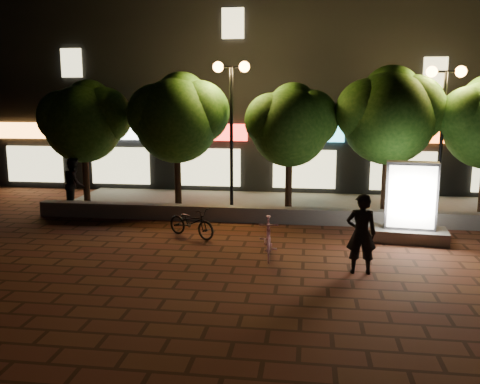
% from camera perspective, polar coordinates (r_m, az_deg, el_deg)
% --- Properties ---
extents(ground, '(80.00, 80.00, 0.00)m').
position_cam_1_polar(ground, '(13.15, 2.14, -7.59)').
color(ground, '#542C1A').
rests_on(ground, ground).
extents(retaining_wall, '(16.00, 0.45, 0.50)m').
position_cam_1_polar(retaining_wall, '(16.92, 3.48, -2.57)').
color(retaining_wall, slate).
rests_on(retaining_wall, ground).
extents(sidewalk, '(16.00, 5.00, 0.08)m').
position_cam_1_polar(sidewalk, '(19.40, 4.03, -1.50)').
color(sidewalk, slate).
rests_on(sidewalk, ground).
extents(building_block, '(28.00, 8.12, 11.30)m').
position_cam_1_polar(building_block, '(25.46, 5.16, 12.60)').
color(building_block, black).
rests_on(building_block, ground).
extents(tree_far_left, '(3.36, 2.80, 4.63)m').
position_cam_1_polar(tree_far_left, '(19.68, -16.88, 7.81)').
color(tree_far_left, black).
rests_on(tree_far_left, sidewalk).
extents(tree_left, '(3.60, 3.00, 4.89)m').
position_cam_1_polar(tree_left, '(18.50, -6.87, 8.51)').
color(tree_left, black).
rests_on(tree_left, sidewalk).
extents(tree_mid, '(3.24, 2.70, 4.50)m').
position_cam_1_polar(tree_mid, '(17.92, 5.72, 7.73)').
color(tree_mid, black).
rests_on(tree_mid, sidewalk).
extents(tree_right, '(3.72, 3.10, 5.07)m').
position_cam_1_polar(tree_right, '(18.09, 16.37, 8.49)').
color(tree_right, black).
rests_on(tree_right, sidewalk).
extents(street_lamp_left, '(1.26, 0.36, 5.18)m').
position_cam_1_polar(street_lamp_left, '(17.83, -0.97, 10.38)').
color(street_lamp_left, black).
rests_on(street_lamp_left, sidewalk).
extents(street_lamp_right, '(1.26, 0.36, 4.98)m').
position_cam_1_polar(street_lamp_right, '(18.14, 21.75, 9.21)').
color(street_lamp_right, black).
rests_on(street_lamp_right, sidewalk).
extents(ad_kiosk, '(2.22, 1.29, 2.30)m').
position_cam_1_polar(ad_kiosk, '(15.42, 18.41, -1.83)').
color(ad_kiosk, slate).
rests_on(ad_kiosk, ground).
extents(scooter_pink, '(0.63, 1.75, 1.03)m').
position_cam_1_polar(scooter_pink, '(13.26, 3.16, -5.10)').
color(scooter_pink, '#E99CC4').
rests_on(scooter_pink, ground).
extents(rider, '(0.71, 0.48, 1.92)m').
position_cam_1_polar(rider, '(12.27, 13.33, -4.54)').
color(rider, black).
rests_on(rider, ground).
extents(scooter_parked, '(1.78, 1.35, 0.90)m').
position_cam_1_polar(scooter_parked, '(15.18, -5.42, -3.37)').
color(scooter_parked, black).
rests_on(scooter_parked, ground).
extents(pedestrian, '(0.98, 1.10, 1.88)m').
position_cam_1_polar(pedestrian, '(19.19, -17.95, 0.86)').
color(pedestrian, black).
rests_on(pedestrian, sidewalk).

